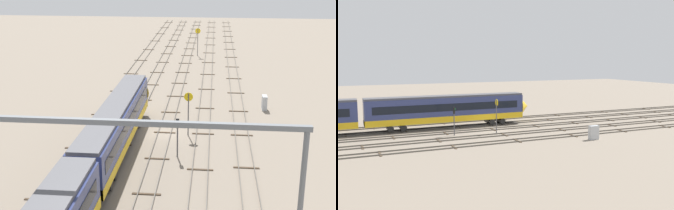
{
  "view_description": "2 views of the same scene",
  "coord_description": "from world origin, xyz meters",
  "views": [
    {
      "loc": [
        -48.84,
        -5.17,
        18.66
      ],
      "look_at": [
        3.08,
        -0.07,
        2.27
      ],
      "focal_mm": 50.58,
      "sensor_mm": 36.0,
      "label": 1
    },
    {
      "loc": [
        -20.51,
        -51.67,
        10.59
      ],
      "look_at": [
        3.27,
        2.51,
        3.23
      ],
      "focal_mm": 40.61,
      "sensor_mm": 36.0,
      "label": 2
    }
  ],
  "objects": [
    {
      "name": "ground_plane",
      "position": [
        0.0,
        0.0,
        0.0
      ],
      "size": [
        209.36,
        209.36,
        0.0
      ],
      "primitive_type": "plane",
      "color": "gray"
    },
    {
      "name": "speed_sign_mid_trackside",
      "position": [
        -0.45,
        -2.62,
        3.19
      ],
      "size": [
        0.14,
        0.96,
        4.83
      ],
      "color": "#4C4C51",
      "rests_on": "ground"
    },
    {
      "name": "track_with_train",
      "position": [
        -0.0,
        4.24,
        0.07
      ],
      "size": [
        193.36,
        2.4,
        0.16
      ],
      "color": "#59544C",
      "rests_on": "ground"
    },
    {
      "name": "track_second_near",
      "position": [
        0.0,
        -4.24,
        0.07
      ],
      "size": [
        193.36,
        2.4,
        0.16
      ],
      "color": "#59544C",
      "rests_on": "ground"
    },
    {
      "name": "signal_light_trackside_departure",
      "position": [
        -6.42,
        -1.92,
        2.6
      ],
      "size": [
        0.31,
        0.32,
        3.92
      ],
      "color": "#4C4C51",
      "rests_on": "ground"
    },
    {
      "name": "track_far_background",
      "position": [
        -0.0,
        8.47,
        0.07
      ],
      "size": [
        193.36,
        2.4,
        0.16
      ],
      "color": "#59544C",
      "rests_on": "ground"
    },
    {
      "name": "relay_cabinet",
      "position": [
        9.5,
        -11.76,
        0.92
      ],
      "size": [
        1.33,
        0.6,
        1.83
      ],
      "color": "#B2B7BC",
      "rests_on": "ground"
    },
    {
      "name": "track_middle",
      "position": [
        0.0,
        0.0,
        0.07
      ],
      "size": [
        193.36,
        2.4,
        0.16
      ],
      "color": "#59544C",
      "rests_on": "ground"
    },
    {
      "name": "track_near_foreground",
      "position": [
        -0.0,
        -8.47,
        0.07
      ],
      "size": [
        193.36,
        2.4,
        0.16
      ],
      "color": "#59544C",
      "rests_on": "ground"
    }
  ]
}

